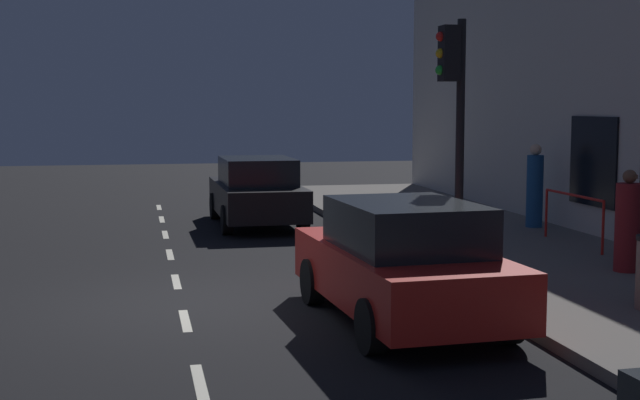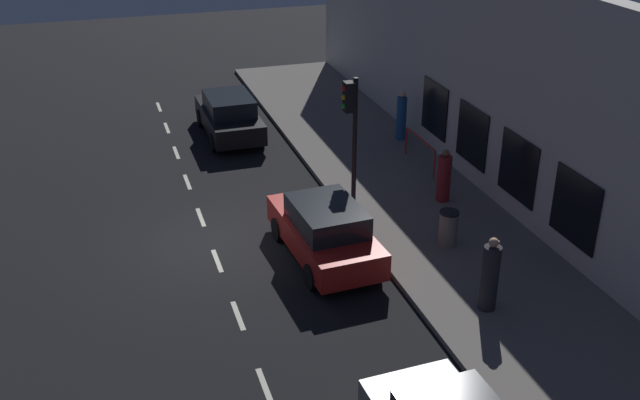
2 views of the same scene
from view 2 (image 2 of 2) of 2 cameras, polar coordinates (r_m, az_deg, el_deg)
ground_plane at (r=20.44m, az=-8.39°, el=-3.27°), size 60.00×60.00×0.00m
sidewalk at (r=22.06m, az=7.76°, el=-0.72°), size 4.50×32.00×0.15m
building_facade at (r=22.02m, az=14.35°, el=7.78°), size 0.65×32.00×6.65m
lane_centre_line at (r=19.58m, az=-7.88°, el=-4.63°), size 0.12×27.20×0.01m
traffic_light at (r=20.66m, az=2.40°, el=6.14°), size 0.48×0.32×3.94m
parked_car_0 at (r=27.56m, az=-6.97°, el=6.45°), size 1.92×4.36×1.58m
parked_car_1 at (r=19.17m, az=0.38°, el=-2.36°), size 2.08×4.32×1.58m
pedestrian_0 at (r=17.28m, az=12.88°, el=-5.73°), size 0.47×0.47×1.83m
pedestrian_1 at (r=22.25m, az=9.48°, el=1.71°), size 0.56×0.56×1.63m
pedestrian_2 at (r=26.79m, az=6.25°, el=6.38°), size 0.44×0.44×1.80m
trash_bin at (r=19.95m, az=9.80°, el=-2.10°), size 0.52×0.52×0.96m
red_railing at (r=24.58m, az=7.69°, el=4.19°), size 0.05×2.26×0.97m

